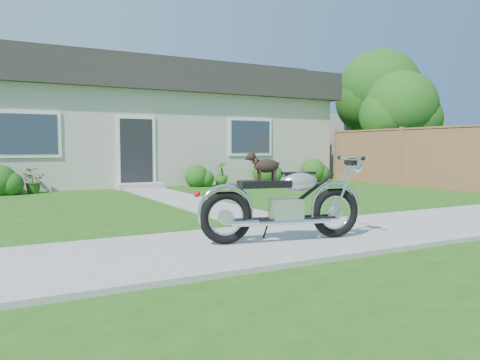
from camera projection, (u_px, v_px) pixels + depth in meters
name	position (u px, v px, depth m)	size (l,w,h in m)	color
ground	(397.00, 228.00, 7.16)	(80.00, 80.00, 0.00)	#235114
sidewalk	(397.00, 227.00, 7.16)	(24.00, 2.20, 0.04)	#9E9B93
walkway	(185.00, 200.00, 10.84)	(1.20, 8.00, 0.03)	#9E9B93
house	(153.00, 123.00, 17.54)	(12.60, 7.03, 4.50)	beige
fence	(401.00, 156.00, 15.13)	(0.12, 6.62, 1.90)	olive
tree_near	(405.00, 111.00, 16.68)	(2.64, 2.58, 3.96)	#3D2B1C
tree_far	(383.00, 95.00, 19.80)	(3.51, 3.51, 5.37)	#3D2B1C
shrub_row	(216.00, 174.00, 15.06)	(10.97, 0.89, 0.89)	#205315
potted_plant_left	(32.00, 181.00, 12.53)	(0.60, 0.52, 0.67)	#264F15
potted_plant_right	(221.00, 173.00, 15.20)	(0.44, 0.44, 0.78)	#31651C
motorcycle_with_dog	(286.00, 202.00, 5.97)	(2.20, 0.75, 1.13)	black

